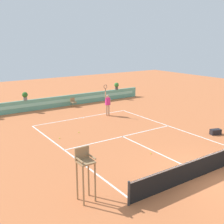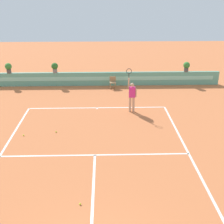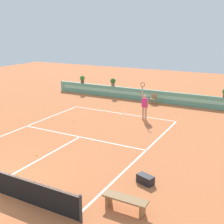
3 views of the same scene
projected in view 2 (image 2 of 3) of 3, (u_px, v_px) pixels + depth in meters
The scene contains 11 objects.
ground_plane at pixel (95, 160), 12.43m from camera, with size 60.00×60.00×0.00m, color #C66B3D.
court_lines at pixel (95, 151), 13.09m from camera, with size 8.32×11.94×0.01m.
back_wall_barrier at pixel (98, 79), 21.81m from camera, with size 18.00×0.21×1.00m.
ball_kid_chair at pixel (113, 82), 21.17m from camera, with size 0.44×0.44×0.85m.
tennis_player at pixel (132, 95), 16.93m from camera, with size 0.62×0.25×2.58m.
tennis_ball_near_baseline at pixel (80, 204), 9.85m from camera, with size 0.07×0.07×0.07m, color #CCE033.
tennis_ball_mid_court at pixel (56, 132), 14.80m from camera, with size 0.07×0.07×0.07m, color #CCE033.
tennis_ball_by_sideline at pixel (24, 135), 14.46m from camera, with size 0.07×0.07×0.07m, color #CCE033.
potted_plant_far_right at pixel (186, 66), 21.63m from camera, with size 0.48×0.48×0.72m.
potted_plant_far_left at pixel (8, 67), 21.29m from camera, with size 0.48×0.48×0.72m.
potted_plant_left at pixel (55, 67), 21.37m from camera, with size 0.48×0.48×0.72m.
Camera 2 is at (0.42, -4.69, 6.69)m, focal length 47.28 mm.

